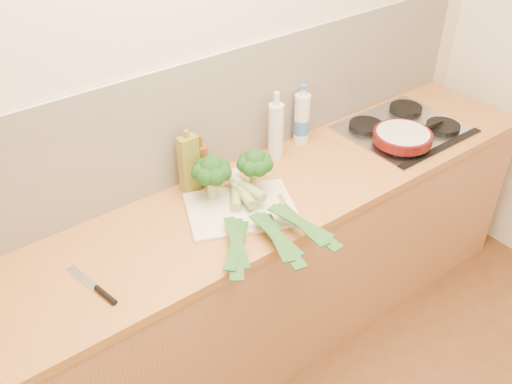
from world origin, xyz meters
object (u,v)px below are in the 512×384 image
gas_hob (405,129)px  chefs_knife (100,291)px  chopping_board (241,209)px  skillet (403,136)px

gas_hob → chefs_knife: gas_hob is taller
chefs_knife → chopping_board: bearing=-4.1°
skillet → chopping_board: bearing=178.8°
gas_hob → skillet: skillet is taller
chopping_board → skillet: skillet is taller
gas_hob → skillet: 0.17m
gas_hob → skillet: (-0.14, -0.10, 0.05)m
gas_hob → skillet: size_ratio=1.41×
gas_hob → chopping_board: 1.04m
chopping_board → skillet: size_ratio=1.06×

